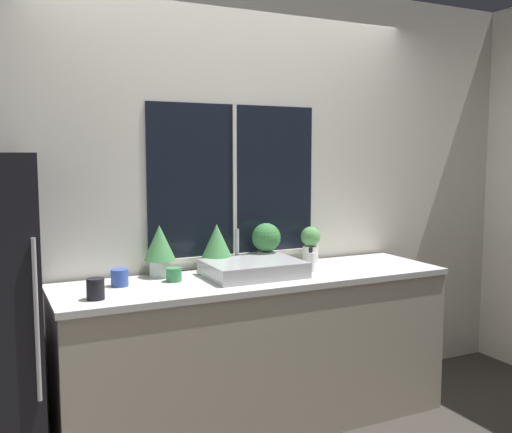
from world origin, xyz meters
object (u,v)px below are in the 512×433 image
at_px(soap_bottle, 311,261).
at_px(mug_black, 96,289).
at_px(mug_blue, 120,278).
at_px(potted_plant_far_right, 311,242).
at_px(potted_plant_center_left, 217,244).
at_px(mug_green, 174,275).
at_px(potted_plant_center_right, 266,241).
at_px(sink, 253,268).
at_px(potted_plant_far_left, 160,247).

relative_size(soap_bottle, mug_black, 1.44).
distance_m(soap_bottle, mug_blue, 1.13).
distance_m(potted_plant_far_right, soap_bottle, 0.31).
xyz_separation_m(potted_plant_center_left, potted_plant_far_right, (0.66, 0.00, -0.04)).
height_order(potted_plant_center_left, mug_black, potted_plant_center_left).
relative_size(potted_plant_far_right, mug_black, 2.25).
bearing_deg(mug_green, potted_plant_far_right, 9.24).
relative_size(potted_plant_center_right, soap_bottle, 1.83).
xyz_separation_m(sink, potted_plant_far_left, (-0.49, 0.22, 0.13)).
height_order(potted_plant_center_right, mug_blue, potted_plant_center_right).
bearing_deg(mug_black, soap_bottle, 5.17).
relative_size(potted_plant_center_left, mug_blue, 3.09).
relative_size(soap_bottle, mug_blue, 1.61).
relative_size(potted_plant_center_left, mug_black, 2.76).
distance_m(potted_plant_center_left, soap_bottle, 0.58).
distance_m(sink, mug_blue, 0.76).
relative_size(soap_bottle, mug_green, 1.73).
relative_size(potted_plant_far_left, soap_bottle, 2.00).
bearing_deg(mug_black, potted_plant_far_left, 41.21).
bearing_deg(mug_green, sink, -7.98).
xyz_separation_m(potted_plant_center_left, potted_plant_center_right, (0.34, 0.00, -0.00)).
relative_size(potted_plant_far_left, mug_green, 3.46).
bearing_deg(potted_plant_far_left, potted_plant_far_right, 0.00).
xyz_separation_m(potted_plant_far_left, potted_plant_center_right, (0.69, 0.00, -0.01)).
relative_size(sink, soap_bottle, 3.64).
xyz_separation_m(potted_plant_center_left, mug_blue, (-0.62, -0.14, -0.12)).
height_order(sink, mug_blue, sink).
bearing_deg(potted_plant_center_left, mug_black, -154.29).
xyz_separation_m(potted_plant_far_right, mug_blue, (-1.28, -0.14, -0.09)).
bearing_deg(soap_bottle, mug_black, -174.83).
distance_m(potted_plant_center_right, potted_plant_far_right, 0.33).
distance_m(soap_bottle, mug_green, 0.83).
xyz_separation_m(potted_plant_center_right, potted_plant_far_right, (0.33, 0.00, -0.03)).
height_order(sink, potted_plant_center_right, potted_plant_center_right).
relative_size(potted_plant_center_right, mug_green, 3.17).
relative_size(mug_blue, mug_black, 0.89).
bearing_deg(potted_plant_center_right, potted_plant_far_left, 180.00).
xyz_separation_m(sink, potted_plant_far_right, (0.52, 0.22, 0.09)).
xyz_separation_m(potted_plant_far_left, soap_bottle, (0.86, -0.26, -0.11)).
distance_m(potted_plant_center_left, potted_plant_center_right, 0.34).
distance_m(potted_plant_far_left, mug_black, 0.59).
bearing_deg(potted_plant_center_right, potted_plant_far_right, 0.00).
bearing_deg(potted_plant_far_right, soap_bottle, -120.98).
bearing_deg(mug_green, potted_plant_far_left, 101.43).
xyz_separation_m(sink, mug_green, (-0.46, 0.06, -0.01)).
bearing_deg(mug_green, potted_plant_center_left, 26.37).
relative_size(potted_plant_center_left, mug_green, 3.31).
relative_size(potted_plant_far_right, mug_green, 2.71).
relative_size(mug_green, mug_black, 0.83).
distance_m(potted_plant_center_right, mug_blue, 0.97).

